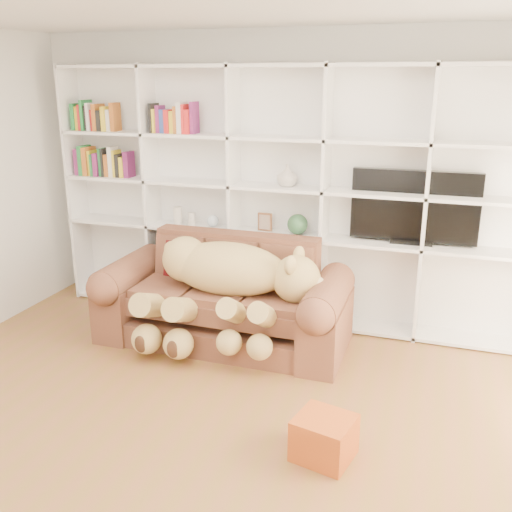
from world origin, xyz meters
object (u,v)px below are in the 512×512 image
(gift_box, at_px, (324,438))
(tv, at_px, (414,208))
(teddy_bear, at_px, (225,281))
(sofa, at_px, (225,303))

(gift_box, distance_m, tv, 2.33)
(teddy_bear, height_order, tv, tv)
(gift_box, bearing_deg, tv, 80.90)
(gift_box, relative_size, tv, 0.31)
(teddy_bear, distance_m, gift_box, 1.71)
(sofa, xyz_separation_m, gift_box, (1.20, -1.38, -0.21))
(sofa, distance_m, gift_box, 1.84)
(sofa, height_order, teddy_bear, teddy_bear)
(sofa, relative_size, teddy_bear, 1.41)
(teddy_bear, bearing_deg, sofa, 104.17)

